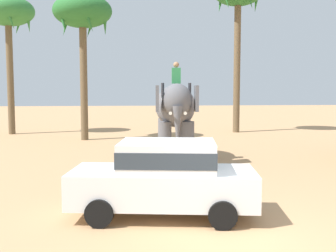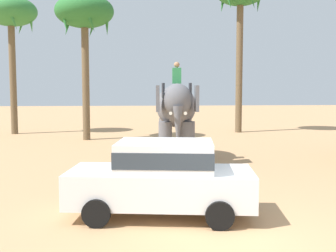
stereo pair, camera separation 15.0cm
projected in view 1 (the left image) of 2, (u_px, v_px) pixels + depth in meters
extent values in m
plane|color=tan|center=(230.00, 234.00, 8.25)|extent=(120.00, 120.00, 0.00)
cube|color=white|center=(163.00, 186.00, 9.33)|extent=(4.30, 2.25, 0.76)
cube|color=white|center=(167.00, 156.00, 9.26)|extent=(2.30, 1.84, 0.64)
cube|color=#2D3842|center=(167.00, 156.00, 9.26)|extent=(2.32, 1.86, 0.35)
cylinder|color=black|center=(99.00, 213.00, 8.58)|extent=(0.62, 0.26, 0.60)
cylinder|color=black|center=(114.00, 193.00, 10.27)|extent=(0.62, 0.26, 0.60)
cylinder|color=black|center=(223.00, 215.00, 8.46)|extent=(0.62, 0.26, 0.60)
cylinder|color=black|center=(217.00, 194.00, 10.15)|extent=(0.62, 0.26, 0.60)
ellipsoid|color=slate|center=(175.00, 106.00, 16.87)|extent=(1.81, 3.20, 1.70)
cylinder|color=slate|center=(187.00, 142.00, 16.08)|extent=(0.52, 0.52, 1.60)
cylinder|color=slate|center=(165.00, 142.00, 16.06)|extent=(0.52, 0.52, 1.60)
cylinder|color=slate|center=(185.00, 136.00, 17.93)|extent=(0.52, 0.52, 1.60)
cylinder|color=slate|center=(164.00, 136.00, 17.91)|extent=(0.52, 0.52, 1.60)
ellipsoid|color=slate|center=(177.00, 100.00, 15.22)|extent=(1.17, 1.07, 1.20)
cube|color=slate|center=(196.00, 98.00, 15.33)|extent=(0.18, 0.81, 0.96)
cube|color=slate|center=(157.00, 98.00, 15.30)|extent=(0.18, 0.81, 0.96)
cone|color=slate|center=(177.00, 128.00, 14.86)|extent=(0.38, 0.38, 1.60)
cone|color=beige|center=(185.00, 114.00, 14.87)|extent=(0.16, 0.57, 0.21)
cone|color=beige|center=(170.00, 114.00, 14.86)|extent=(0.16, 0.57, 0.21)
cube|color=#338C4C|center=(176.00, 76.00, 15.91)|extent=(0.36, 0.26, 0.60)
sphere|color=#A87A56|center=(176.00, 65.00, 15.87)|extent=(0.22, 0.22, 0.22)
cylinder|color=#333338|center=(190.00, 90.00, 15.97)|extent=(0.12, 0.12, 0.55)
cylinder|color=#333338|center=(163.00, 90.00, 15.95)|extent=(0.12, 0.12, 0.55)
cylinder|color=brown|center=(237.00, 64.00, 26.84)|extent=(0.43, 0.43, 8.82)
cone|color=#286B2D|center=(256.00, 0.00, 26.57)|extent=(0.40, 0.92, 1.64)
cone|color=#286B2D|center=(239.00, 3.00, 27.63)|extent=(0.91, 0.57, 1.67)
cone|color=#286B2D|center=(221.00, 1.00, 27.07)|extent=(0.73, 0.83, 1.69)
cylinder|color=brown|center=(10.00, 75.00, 25.81)|extent=(0.41, 0.41, 7.39)
ellipsoid|color=#337A38|center=(8.00, 11.00, 25.46)|extent=(3.20, 3.20, 1.80)
cone|color=#337A38|center=(28.00, 20.00, 25.61)|extent=(0.40, 0.92, 1.64)
cone|color=#337A38|center=(19.00, 22.00, 26.67)|extent=(0.91, 0.57, 1.67)
cone|color=#337A38|center=(9.00, 16.00, 24.41)|extent=(0.91, 0.57, 1.67)
cylinder|color=brown|center=(84.00, 78.00, 22.90)|extent=(0.40, 0.40, 6.85)
ellipsoid|color=#286B2D|center=(82.00, 11.00, 22.57)|extent=(3.20, 3.20, 1.80)
cone|color=#286B2D|center=(105.00, 21.00, 22.72)|extent=(0.40, 0.92, 1.64)
cone|color=#286B2D|center=(91.00, 24.00, 23.78)|extent=(0.91, 0.57, 1.67)
cone|color=#286B2D|center=(66.00, 22.00, 23.22)|extent=(0.73, 0.83, 1.69)
cone|color=#286B2D|center=(62.00, 18.00, 21.82)|extent=(0.73, 0.83, 1.69)
cone|color=#286B2D|center=(87.00, 17.00, 21.51)|extent=(0.91, 0.57, 1.67)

